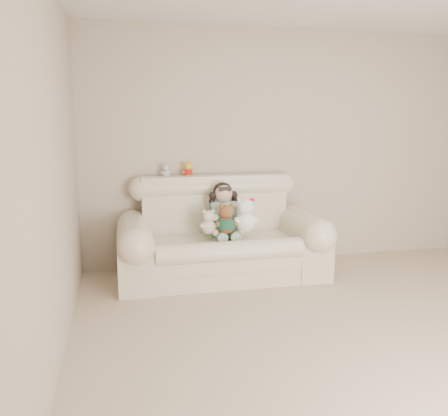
# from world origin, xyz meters

# --- Properties ---
(floor) EXTENTS (5.00, 5.00, 0.00)m
(floor) POSITION_xyz_m (0.00, 0.00, 0.00)
(floor) COLOR tan
(floor) RESTS_ON ground
(wall_back) EXTENTS (4.50, 0.00, 4.50)m
(wall_back) POSITION_xyz_m (0.00, 2.50, 1.30)
(wall_back) COLOR #BAAA94
(wall_back) RESTS_ON ground
(wall_left) EXTENTS (0.00, 5.00, 5.00)m
(wall_left) POSITION_xyz_m (-2.25, 0.00, 1.30)
(wall_left) COLOR #BAAA94
(wall_left) RESTS_ON ground
(sofa) EXTENTS (2.10, 0.95, 1.03)m
(sofa) POSITION_xyz_m (-0.82, 2.00, 0.52)
(sofa) COLOR #FFF2CD
(sofa) RESTS_ON floor
(seated_child) EXTENTS (0.37, 0.44, 0.57)m
(seated_child) POSITION_xyz_m (-0.79, 2.08, 0.71)
(seated_child) COLOR #2B7A51
(seated_child) RESTS_ON sofa
(brown_teddy) EXTENTS (0.26, 0.22, 0.35)m
(brown_teddy) POSITION_xyz_m (-0.81, 1.85, 0.68)
(brown_teddy) COLOR brown
(brown_teddy) RESTS_ON sofa
(white_cat) EXTENTS (0.32, 0.29, 0.42)m
(white_cat) POSITION_xyz_m (-0.61, 1.87, 0.71)
(white_cat) COLOR white
(white_cat) RESTS_ON sofa
(cream_teddy) EXTENTS (0.20, 0.16, 0.29)m
(cream_teddy) POSITION_xyz_m (-0.98, 1.88, 0.64)
(cream_teddy) COLOR beige
(cream_teddy) RESTS_ON sofa
(yellow_mini_bear) EXTENTS (0.13, 0.10, 0.19)m
(yellow_mini_bear) POSITION_xyz_m (-1.11, 2.39, 1.11)
(yellow_mini_bear) COLOR yellow
(yellow_mini_bear) RESTS_ON sofa
(grey_mini_plush) EXTENTS (0.14, 0.12, 0.17)m
(grey_mini_plush) POSITION_xyz_m (-1.34, 2.39, 1.10)
(grey_mini_plush) COLOR silver
(grey_mini_plush) RESTS_ON sofa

